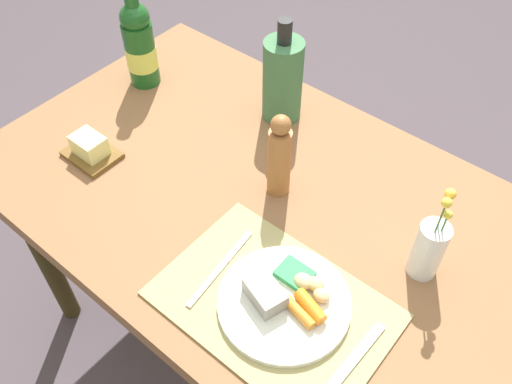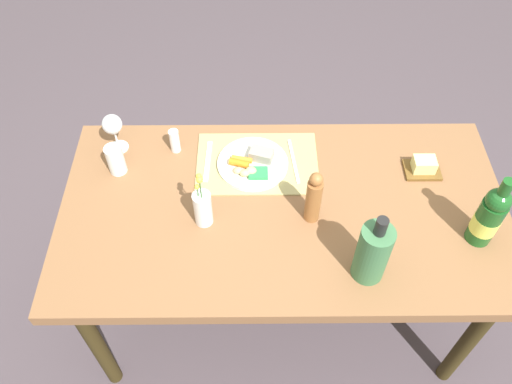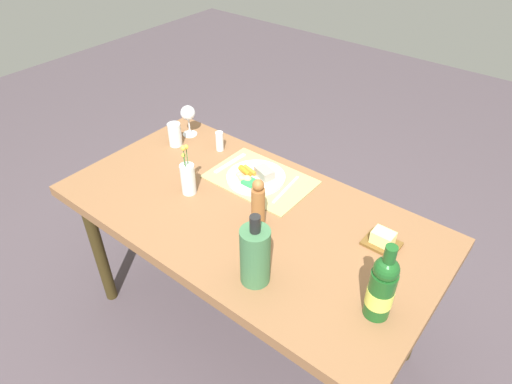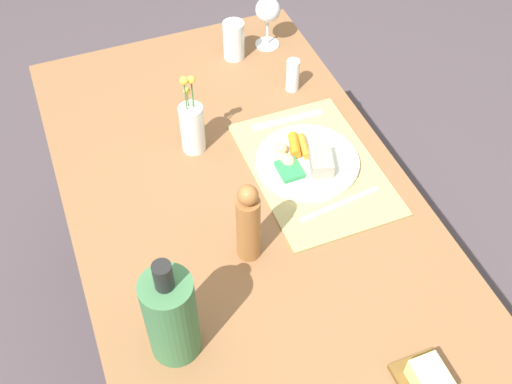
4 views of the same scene
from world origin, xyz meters
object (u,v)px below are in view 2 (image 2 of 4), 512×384
(knife, at_px, (208,161))
(dinner_plate, at_px, (253,163))
(cooler_bottle, at_px, (373,253))
(salt_shaker, at_px, (175,141))
(fork, at_px, (294,161))
(wine_bottle, at_px, (489,216))
(dining_table, at_px, (283,219))
(flower_vase, at_px, (203,207))
(water_tumbler, at_px, (116,161))
(wine_glass, at_px, (112,126))
(butter_dish, at_px, (423,167))
(pepper_mill, at_px, (314,198))

(knife, bearing_deg, dinner_plate, 174.76)
(cooler_bottle, height_order, salt_shaker, cooler_bottle)
(knife, bearing_deg, fork, -178.23)
(wine_bottle, relative_size, cooler_bottle, 1.03)
(dinner_plate, height_order, wine_bottle, wine_bottle)
(dining_table, relative_size, cooler_bottle, 5.55)
(flower_vase, height_order, cooler_bottle, cooler_bottle)
(wine_bottle, height_order, water_tumbler, wine_bottle)
(dinner_plate, height_order, knife, dinner_plate)
(dining_table, height_order, knife, knife)
(wine_glass, bearing_deg, flower_vase, 135.00)
(water_tumbler, height_order, butter_dish, water_tumbler)
(pepper_mill, xyz_separation_m, wine_bottle, (-0.55, 0.09, 0.01))
(dining_table, relative_size, knife, 7.82)
(knife, height_order, wine_bottle, wine_bottle)
(butter_dish, bearing_deg, fork, -5.65)
(knife, relative_size, cooler_bottle, 0.71)
(flower_vase, bearing_deg, dinner_plate, -124.15)
(wine_bottle, height_order, wine_glass, wine_bottle)
(salt_shaker, relative_size, butter_dish, 0.75)
(wine_bottle, xyz_separation_m, salt_shaker, (1.04, -0.41, -0.07))
(pepper_mill, bearing_deg, wine_bottle, 170.85)
(cooler_bottle, distance_m, water_tumbler, 0.96)
(dinner_plate, relative_size, cooler_bottle, 0.93)
(knife, bearing_deg, salt_shaker, -26.06)
(fork, xyz_separation_m, knife, (0.32, -0.00, 0.00))
(knife, distance_m, water_tumbler, 0.33)
(dinner_plate, distance_m, flower_vase, 0.30)
(salt_shaker, distance_m, butter_dish, 0.92)
(wine_bottle, bearing_deg, cooler_bottle, 18.46)
(water_tumbler, bearing_deg, cooler_bottle, 152.96)
(flower_vase, bearing_deg, wine_glass, -45.00)
(butter_dish, bearing_deg, wine_glass, -6.41)
(knife, bearing_deg, flower_vase, 92.34)
(wine_glass, relative_size, salt_shaker, 1.64)
(salt_shaker, bearing_deg, dinner_plate, 163.24)
(pepper_mill, height_order, cooler_bottle, cooler_bottle)
(fork, distance_m, wine_bottle, 0.69)
(fork, xyz_separation_m, butter_dish, (-0.47, 0.05, 0.02))
(fork, relative_size, flower_vase, 0.92)
(dinner_plate, distance_m, pepper_mill, 0.32)
(wine_glass, relative_size, butter_dish, 1.23)
(cooler_bottle, height_order, wine_glass, cooler_bottle)
(knife, xyz_separation_m, flower_vase, (-0.00, 0.27, 0.07))
(wine_glass, xyz_separation_m, water_tumbler, (-0.02, 0.12, -0.07))
(knife, height_order, water_tumbler, water_tumbler)
(salt_shaker, bearing_deg, pepper_mill, 146.89)
(knife, height_order, salt_shaker, salt_shaker)
(cooler_bottle, bearing_deg, salt_shaker, -39.55)
(dinner_plate, bearing_deg, salt_shaker, -16.76)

